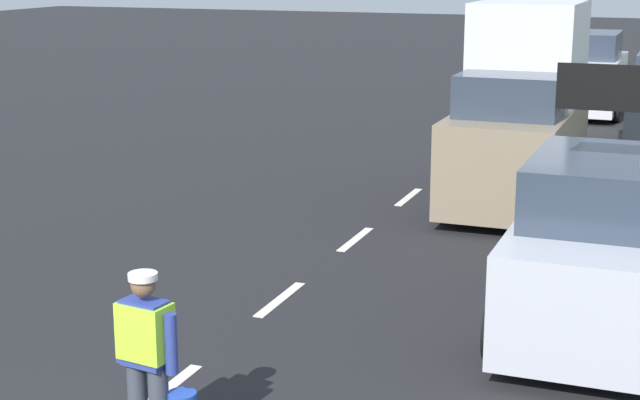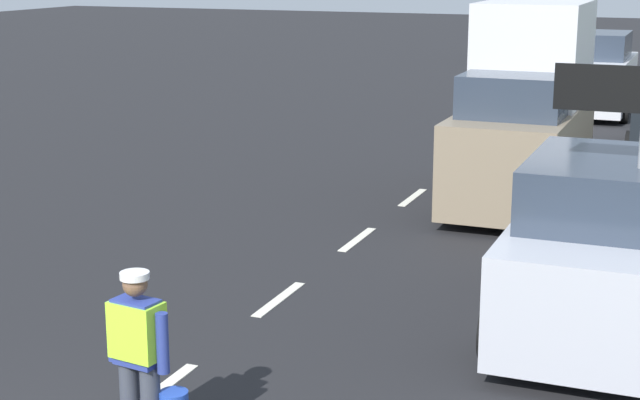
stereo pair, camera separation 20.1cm
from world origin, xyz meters
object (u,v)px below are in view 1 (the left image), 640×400
car_oncoming_third (532,37)px  car_outgoing_far (588,76)px  lane_direction_sign (623,139)px  delivery_truck (521,114)px  car_parked_curbside (599,250)px  road_worker (149,353)px

car_oncoming_third → car_outgoing_far: bearing=-74.5°
lane_direction_sign → car_oncoming_third: size_ratio=0.83×
delivery_truck → car_oncoming_third: delivery_truck is taller
delivery_truck → car_outgoing_far: (-0.04, 11.09, -0.55)m
lane_direction_sign → car_parked_curbside: 1.52m
delivery_truck → car_outgoing_far: bearing=90.2°
lane_direction_sign → delivery_truck: bearing=108.8°
lane_direction_sign → delivery_truck: 6.87m
lane_direction_sign → car_parked_curbside: bearing=113.1°
road_worker → car_oncoming_third: size_ratio=0.43×
lane_direction_sign → car_oncoming_third: lane_direction_sign is taller
road_worker → car_parked_curbside: car_parked_curbside is taller
lane_direction_sign → car_parked_curbside: (-0.22, 0.51, -1.42)m
car_outgoing_far → car_parked_curbside: size_ratio=0.99×
road_worker → lane_direction_sign: bearing=47.8°
car_oncoming_third → delivery_truck: bearing=-81.2°
lane_direction_sign → car_outgoing_far: (-2.24, 17.55, -1.35)m
car_parked_curbside → car_oncoming_third: size_ratio=1.11×
car_outgoing_far → car_parked_curbside: 17.16m
delivery_truck → car_outgoing_far: delivery_truck is taller
car_outgoing_far → car_parked_curbside: bearing=-83.2°
delivery_truck → road_worker: bearing=-97.7°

